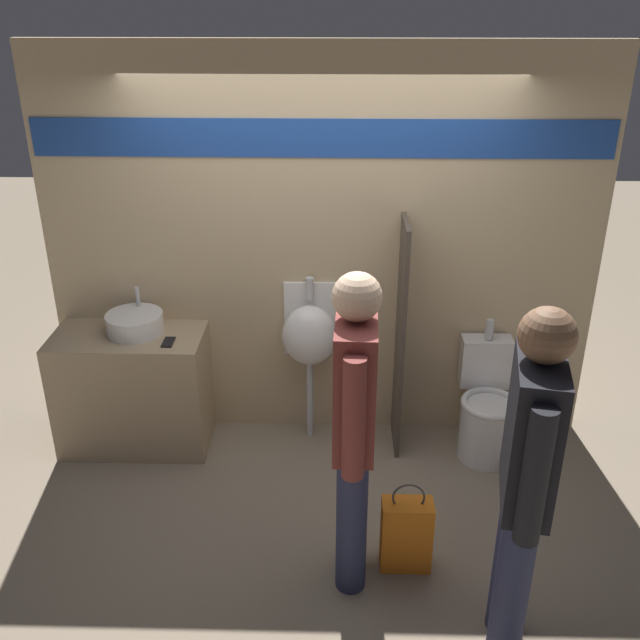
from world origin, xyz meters
TOP-DOWN VIEW (x-y plane):
  - ground_plane at (0.00, 0.00)m, footprint 16.00×16.00m
  - display_wall at (0.00, 0.60)m, footprint 3.73×0.07m
  - sink_counter at (-1.30, 0.31)m, footprint 1.02×0.52m
  - sink_basin at (-1.25, 0.36)m, footprint 0.38×0.38m
  - cell_phone at (-1.00, 0.20)m, footprint 0.07×0.14m
  - divider_near_counter at (0.54, 0.36)m, footprint 0.03×0.41m
  - urinal_near_counter at (-0.08, 0.44)m, footprint 0.38×0.28m
  - toilet at (1.15, 0.26)m, footprint 0.40×0.56m
  - person_in_vest at (0.96, -1.34)m, footprint 0.28×0.63m
  - person_with_lanyard at (0.20, -0.92)m, footprint 0.24×0.63m
  - shopping_bag at (0.51, -0.85)m, footprint 0.28×0.16m

SIDE VIEW (x-z plane):
  - ground_plane at x=0.00m, z-range 0.00..0.00m
  - shopping_bag at x=0.51m, z-range -0.06..0.51m
  - toilet at x=1.15m, z-range -0.15..0.78m
  - sink_counter at x=-1.30m, z-range 0.00..0.85m
  - urinal_near_counter at x=-0.08m, z-range 0.21..1.41m
  - divider_near_counter at x=0.54m, z-range 0.00..1.65m
  - cell_phone at x=-1.00m, z-range 0.85..0.87m
  - sink_basin at x=-1.25m, z-range 0.79..1.06m
  - person_with_lanyard at x=0.20m, z-range 0.09..1.90m
  - person_in_vest at x=0.96m, z-range 0.10..1.92m
  - display_wall at x=0.00m, z-range 0.01..2.71m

